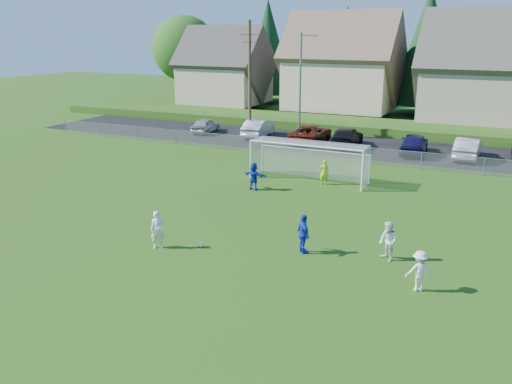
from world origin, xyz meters
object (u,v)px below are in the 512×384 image
at_px(player_white_a, 158,230).
at_px(car_a, 206,125).
at_px(car_c, 311,134).
at_px(car_d, 346,137).
at_px(goalkeeper, 324,172).
at_px(car_e, 414,144).
at_px(soccer_ball, 201,245).
at_px(player_blue_b, 254,176).
at_px(car_f, 468,148).
at_px(player_blue_a, 303,234).
at_px(player_white_c, 419,271).
at_px(car_b, 258,128).
at_px(soccer_goal, 310,155).
at_px(player_white_b, 388,241).

distance_m(player_white_a, car_a, 27.67).
height_order(car_c, car_d, car_d).
distance_m(goalkeeper, car_e, 11.60).
relative_size(soccer_ball, car_e, 0.05).
xyz_separation_m(soccer_ball, player_white_a, (-1.68, -0.85, 0.73)).
height_order(player_blue_b, car_f, player_blue_b).
bearing_deg(car_f, soccer_ball, 69.74).
relative_size(car_c, car_d, 1.03).
xyz_separation_m(player_blue_b, car_c, (-1.66, 14.75, -0.06)).
height_order(player_blue_a, car_c, player_blue_a).
relative_size(player_white_c, goalkeeper, 1.00).
xyz_separation_m(soccer_ball, car_e, (5.31, 23.02, 0.71)).
relative_size(player_blue_a, car_d, 0.32).
xyz_separation_m(soccer_ball, car_a, (-13.76, 24.04, 0.57)).
xyz_separation_m(car_a, car_e, (19.07, -1.03, 0.14)).
distance_m(player_blue_a, player_blue_b, 9.82).
distance_m(goalkeeper, car_b, 15.93).
height_order(player_white_a, car_c, player_white_a).
distance_m(car_a, car_f, 22.95).
xyz_separation_m(player_blue_a, car_a, (-18.06, 22.72, -0.19)).
distance_m(player_blue_a, car_e, 21.71).
height_order(car_b, car_c, car_b).
relative_size(car_a, car_c, 0.72).
bearing_deg(player_blue_a, soccer_goal, -25.81).
bearing_deg(goalkeeper, car_e, -124.45).
bearing_deg(player_blue_a, player_white_b, -122.00).
bearing_deg(player_white_b, player_blue_a, -123.14).
bearing_deg(car_f, car_d, -0.74).
relative_size(player_blue_b, goalkeeper, 1.06).
bearing_deg(car_c, player_blue_b, 94.19).
bearing_deg(car_c, car_d, 171.71).
height_order(goalkeeper, car_d, goalkeeper).
bearing_deg(soccer_goal, player_blue_b, -123.72).
distance_m(player_white_c, soccer_goal, 15.47).
bearing_deg(player_white_c, goalkeeper, -82.72).
bearing_deg(player_white_a, goalkeeper, 37.35).
relative_size(player_white_b, car_d, 0.31).
bearing_deg(car_c, soccer_goal, 107.11).
bearing_deg(car_f, player_white_c, 91.84).
relative_size(car_a, car_b, 0.82).
xyz_separation_m(player_white_c, car_a, (-23.13, 24.22, -0.10)).
bearing_deg(player_white_a, soccer_goal, 42.61).
relative_size(car_b, car_d, 0.90).
bearing_deg(player_white_b, car_b, 170.79).
height_order(player_white_b, car_e, player_white_b).
relative_size(player_white_a, car_a, 0.42).
bearing_deg(player_blue_a, player_blue_b, -6.34).
height_order(player_blue_a, car_e, player_blue_a).
xyz_separation_m(player_white_b, car_b, (-16.18, 22.18, -0.05)).
height_order(player_white_b, goalkeeper, player_white_b).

